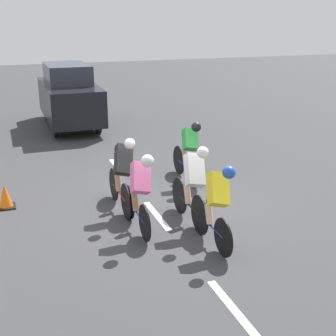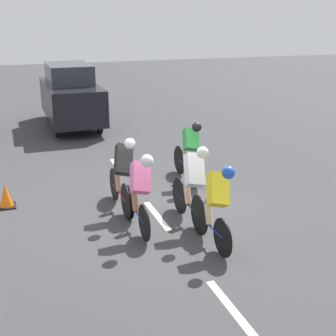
{
  "view_description": "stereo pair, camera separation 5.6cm",
  "coord_description": "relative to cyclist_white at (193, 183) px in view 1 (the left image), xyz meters",
  "views": [
    {
      "loc": [
        2.61,
        8.21,
        3.74
      ],
      "look_at": [
        -0.23,
        0.29,
        0.95
      ],
      "focal_mm": 50.0,
      "sensor_mm": 36.0,
      "label": 1
    },
    {
      "loc": [
        2.56,
        8.23,
        3.74
      ],
      "look_at": [
        -0.23,
        0.29,
        0.95
      ],
      "focal_mm": 50.0,
      "sensor_mm": 36.0,
      "label": 2
    }
  ],
  "objects": [
    {
      "name": "traffic_cone",
      "position": [
        3.25,
        -2.0,
        -0.57
      ],
      "size": [
        0.36,
        0.36,
        0.49
      ],
      "color": "black",
      "rests_on": "ground"
    },
    {
      "name": "support_car",
      "position": [
        0.91,
        -8.84,
        0.26
      ],
      "size": [
        1.7,
        4.23,
        2.11
      ],
      "color": "black",
      "rests_on": "ground"
    },
    {
      "name": "cyclist_yellow",
      "position": [
        -0.05,
        0.88,
        -0.03
      ],
      "size": [
        0.45,
        1.62,
        1.47
      ],
      "color": "black",
      "rests_on": "ground"
    },
    {
      "name": "cyclist_pink",
      "position": [
        0.98,
        -0.08,
        -0.02
      ],
      "size": [
        0.44,
        1.64,
        1.49
      ],
      "color": "black",
      "rests_on": "ground"
    },
    {
      "name": "ground_plane",
      "position": [
        0.5,
        -0.87,
        -0.8
      ],
      "size": [
        60.0,
        60.0,
        0.0
      ],
      "primitive_type": "plane",
      "color": "#38383A"
    },
    {
      "name": "lane_stripe_mid",
      "position": [
        0.5,
        -0.58,
        -0.8
      ],
      "size": [
        0.12,
        1.4,
        0.01
      ],
      "primitive_type": "cube",
      "color": "white",
      "rests_on": "ground"
    },
    {
      "name": "lane_stripe_far",
      "position": [
        0.5,
        -3.78,
        -0.8
      ],
      "size": [
        0.12,
        1.4,
        0.01
      ],
      "primitive_type": "cube",
      "color": "white",
      "rests_on": "ground"
    },
    {
      "name": "lane_stripe_near",
      "position": [
        0.5,
        2.62,
        -0.8
      ],
      "size": [
        0.12,
        1.4,
        0.01
      ],
      "primitive_type": "cube",
      "color": "white",
      "rests_on": "ground"
    },
    {
      "name": "cyclist_white",
      "position": [
        0.0,
        0.0,
        0.0
      ],
      "size": [
        0.43,
        1.7,
        1.56
      ],
      "color": "black",
      "rests_on": "ground"
    },
    {
      "name": "cyclist_green",
      "position": [
        -0.83,
        -2.21,
        -0.05
      ],
      "size": [
        0.42,
        1.68,
        1.46
      ],
      "color": "black",
      "rests_on": "ground"
    },
    {
      "name": "cyclist_black",
      "position": [
        1.04,
        -1.09,
        -0.01
      ],
      "size": [
        0.47,
        1.68,
        1.52
      ],
      "color": "black",
      "rests_on": "ground"
    }
  ]
}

